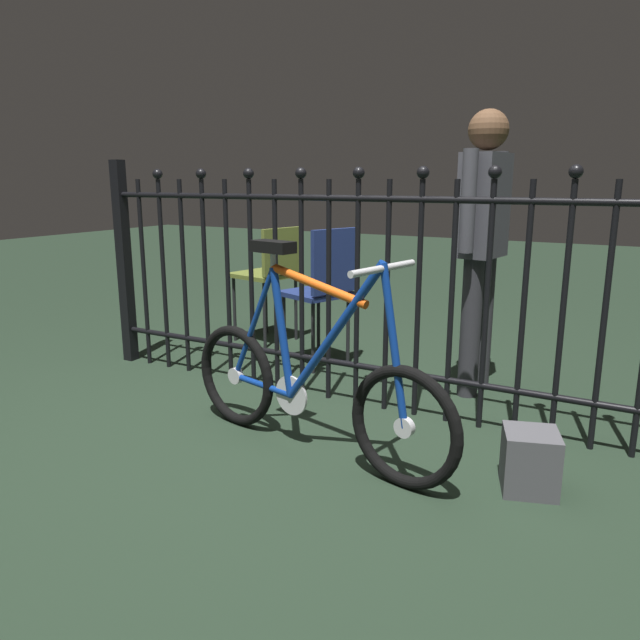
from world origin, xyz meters
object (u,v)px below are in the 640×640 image
object	(u,v)px
chair_navy	(324,284)
bicycle	(310,384)
person_visitor	(482,232)
display_crate	(530,461)
chair_olive	(271,270)

from	to	relation	value
chair_navy	bicycle	bearing A→B (deg)	-64.17
person_visitor	display_crate	size ratio (longest dim) A/B	6.39
bicycle	display_crate	bearing A→B (deg)	7.33
chair_olive	display_crate	bearing A→B (deg)	-33.13
chair_olive	bicycle	bearing A→B (deg)	-51.61
person_visitor	display_crate	distance (m)	1.36
chair_navy	display_crate	distance (m)	1.81
chair_olive	display_crate	world-z (taller)	chair_olive
chair_olive	chair_navy	bearing A→B (deg)	-28.92
bicycle	chair_navy	bearing A→B (deg)	115.83
chair_olive	person_visitor	xyz separation A→B (m)	(1.58, -0.34, 0.36)
bicycle	chair_olive	bearing A→B (deg)	128.39
chair_olive	person_visitor	world-z (taller)	person_visitor
display_crate	chair_olive	bearing A→B (deg)	146.87
chair_navy	display_crate	xyz separation A→B (m)	(1.45, -1.01, -0.42)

